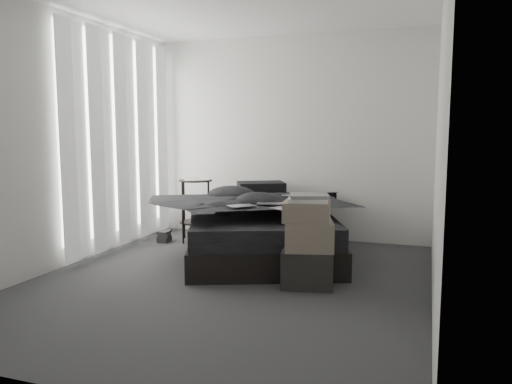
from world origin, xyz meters
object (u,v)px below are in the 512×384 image
(bed, at_px, (263,244))
(box_lower, at_px, (307,268))
(side_stand, at_px, (196,211))
(laptop, at_px, (296,190))

(bed, xyz_separation_m, box_lower, (0.72, -0.88, 0.03))
(box_lower, bearing_deg, side_stand, 142.24)
(laptop, bearing_deg, side_stand, 163.64)
(side_stand, relative_size, box_lower, 1.69)
(bed, xyz_separation_m, laptop, (0.33, 0.18, 0.60))
(laptop, distance_m, side_stand, 1.47)
(bed, height_order, side_stand, side_stand)
(bed, height_order, box_lower, box_lower)
(laptop, bearing_deg, bed, -154.50)
(side_stand, bearing_deg, box_lower, -37.76)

